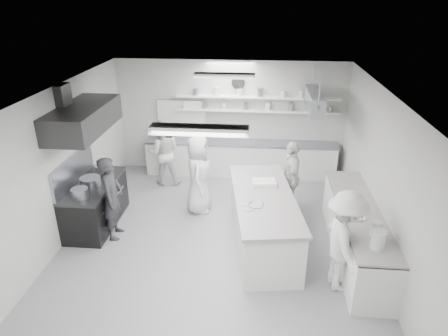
# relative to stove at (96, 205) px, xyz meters

# --- Properties ---
(floor) EXTENTS (6.00, 7.00, 0.02)m
(floor) POSITION_rel_stove_xyz_m (2.60, -0.40, -0.46)
(floor) COLOR #929397
(floor) RESTS_ON ground
(ceiling) EXTENTS (6.00, 7.00, 0.02)m
(ceiling) POSITION_rel_stove_xyz_m (2.60, -0.40, 2.56)
(ceiling) COLOR silver
(ceiling) RESTS_ON wall_back
(wall_back) EXTENTS (6.00, 0.04, 3.00)m
(wall_back) POSITION_rel_stove_xyz_m (2.60, 3.10, 1.05)
(wall_back) COLOR beige
(wall_back) RESTS_ON floor
(wall_front) EXTENTS (6.00, 0.04, 3.00)m
(wall_front) POSITION_rel_stove_xyz_m (2.60, -3.90, 1.05)
(wall_front) COLOR beige
(wall_front) RESTS_ON floor
(wall_left) EXTENTS (0.04, 7.00, 3.00)m
(wall_left) POSITION_rel_stove_xyz_m (-0.40, -0.40, 1.05)
(wall_left) COLOR beige
(wall_left) RESTS_ON floor
(wall_right) EXTENTS (0.04, 7.00, 3.00)m
(wall_right) POSITION_rel_stove_xyz_m (5.60, -0.40, 1.05)
(wall_right) COLOR beige
(wall_right) RESTS_ON floor
(stove) EXTENTS (0.80, 1.80, 0.90)m
(stove) POSITION_rel_stove_xyz_m (0.00, 0.00, 0.00)
(stove) COLOR black
(stove) RESTS_ON floor
(exhaust_hood) EXTENTS (0.85, 2.00, 0.50)m
(exhaust_hood) POSITION_rel_stove_xyz_m (0.00, -0.00, 1.90)
(exhaust_hood) COLOR #2D2D2D
(exhaust_hood) RESTS_ON wall_left
(back_counter) EXTENTS (5.00, 0.60, 0.92)m
(back_counter) POSITION_rel_stove_xyz_m (2.90, 2.80, 0.01)
(back_counter) COLOR white
(back_counter) RESTS_ON floor
(shelf_lower) EXTENTS (4.20, 0.26, 0.04)m
(shelf_lower) POSITION_rel_stove_xyz_m (3.30, 2.97, 1.30)
(shelf_lower) COLOR white
(shelf_lower) RESTS_ON wall_back
(shelf_upper) EXTENTS (4.20, 0.26, 0.04)m
(shelf_upper) POSITION_rel_stove_xyz_m (3.30, 2.97, 1.65)
(shelf_upper) COLOR white
(shelf_upper) RESTS_ON wall_back
(pass_through_window) EXTENTS (1.30, 0.04, 1.00)m
(pass_through_window) POSITION_rel_stove_xyz_m (1.30, 3.08, 1.00)
(pass_through_window) COLOR black
(pass_through_window) RESTS_ON wall_back
(wall_clock) EXTENTS (0.32, 0.05, 0.32)m
(wall_clock) POSITION_rel_stove_xyz_m (2.80, 3.06, 2.00)
(wall_clock) COLOR white
(wall_clock) RESTS_ON wall_back
(right_counter) EXTENTS (0.74, 3.30, 0.94)m
(right_counter) POSITION_rel_stove_xyz_m (5.25, -0.60, 0.02)
(right_counter) COLOR white
(right_counter) RESTS_ON floor
(pot_rack) EXTENTS (0.30, 1.60, 0.40)m
(pot_rack) POSITION_rel_stove_xyz_m (4.60, 2.00, 1.85)
(pot_rack) COLOR #9297A1
(pot_rack) RESTS_ON ceiling
(light_fixture_front) EXTENTS (1.30, 0.25, 0.10)m
(light_fixture_front) POSITION_rel_stove_xyz_m (2.60, -2.20, 2.49)
(light_fixture_front) COLOR white
(light_fixture_front) RESTS_ON ceiling
(light_fixture_rear) EXTENTS (1.30, 0.25, 0.10)m
(light_fixture_rear) POSITION_rel_stove_xyz_m (2.60, 1.40, 2.49)
(light_fixture_rear) COLOR white
(light_fixture_rear) RESTS_ON ceiling
(prep_island) EXTENTS (1.42, 2.88, 1.02)m
(prep_island) POSITION_rel_stove_xyz_m (3.52, -0.42, 0.06)
(prep_island) COLOR white
(prep_island) RESTS_ON floor
(stove_pot) EXTENTS (0.41, 0.41, 0.22)m
(stove_pot) POSITION_rel_stove_xyz_m (0.00, -0.08, 0.57)
(stove_pot) COLOR #9297A1
(stove_pot) RESTS_ON stove
(cook_stove) EXTENTS (0.46, 0.66, 1.73)m
(cook_stove) POSITION_rel_stove_xyz_m (0.54, -0.40, 0.41)
(cook_stove) COLOR #2A2A2D
(cook_stove) RESTS_ON floor
(cook_back) EXTENTS (0.92, 0.76, 1.71)m
(cook_back) POSITION_rel_stove_xyz_m (1.00, 2.09, 0.41)
(cook_back) COLOR silver
(cook_back) RESTS_ON floor
(cook_island_left) EXTENTS (0.61, 0.90, 1.78)m
(cook_island_left) POSITION_rel_stove_xyz_m (2.08, 0.79, 0.44)
(cook_island_left) COLOR silver
(cook_island_left) RESTS_ON floor
(cook_island_right) EXTENTS (0.45, 0.98, 1.65)m
(cook_island_right) POSITION_rel_stove_xyz_m (4.12, 1.00, 0.37)
(cook_island_right) COLOR silver
(cook_island_right) RESTS_ON floor
(cook_right) EXTENTS (0.81, 1.23, 1.78)m
(cook_right) POSITION_rel_stove_xyz_m (4.81, -1.55, 0.44)
(cook_right) COLOR silver
(cook_right) RESTS_ON floor
(bowl_island_a) EXTENTS (0.31, 0.31, 0.06)m
(bowl_island_a) POSITION_rel_stove_xyz_m (3.37, -0.80, 0.60)
(bowl_island_a) COLOR #9297A1
(bowl_island_a) RESTS_ON prep_island
(bowl_island_b) EXTENTS (0.28, 0.28, 0.07)m
(bowl_island_b) POSITION_rel_stove_xyz_m (3.23, -0.94, 0.60)
(bowl_island_b) COLOR white
(bowl_island_b) RESTS_ON prep_island
(bowl_right) EXTENTS (0.28, 0.28, 0.06)m
(bowl_right) POSITION_rel_stove_xyz_m (5.13, -0.93, 0.52)
(bowl_right) COLOR white
(bowl_right) RESTS_ON right_counter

